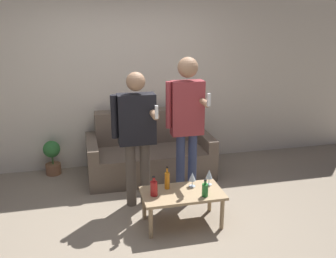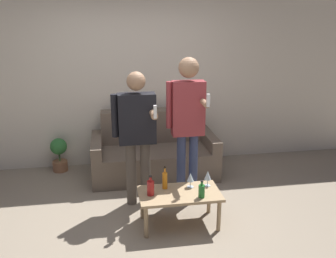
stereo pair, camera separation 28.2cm
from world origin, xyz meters
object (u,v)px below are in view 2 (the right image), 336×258
at_px(couch, 153,153).
at_px(bottle_orange, 151,188).
at_px(person_standing_left, 137,129).
at_px(person_standing_right, 188,117).
at_px(coffee_table, 180,197).

height_order(couch, bottle_orange, couch).
xyz_separation_m(person_standing_left, person_standing_right, (0.59, -0.02, 0.12)).
bearing_deg(coffee_table, bottle_orange, -178.66).
relative_size(bottle_orange, person_standing_left, 0.14).
xyz_separation_m(coffee_table, person_standing_left, (-0.39, 0.56, 0.60)).
bearing_deg(person_standing_left, bottle_orange, -81.57).
distance_m(couch, bottle_orange, 1.46).
height_order(couch, person_standing_right, person_standing_right).
xyz_separation_m(bottle_orange, person_standing_left, (-0.08, 0.56, 0.47)).
relative_size(couch, person_standing_right, 0.99).
bearing_deg(person_standing_right, person_standing_left, 178.37).
bearing_deg(couch, coffee_table, -86.24).
relative_size(coffee_table, bottle_orange, 3.98).
bearing_deg(coffee_table, person_standing_right, 70.02).
relative_size(couch, person_standing_left, 1.08).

